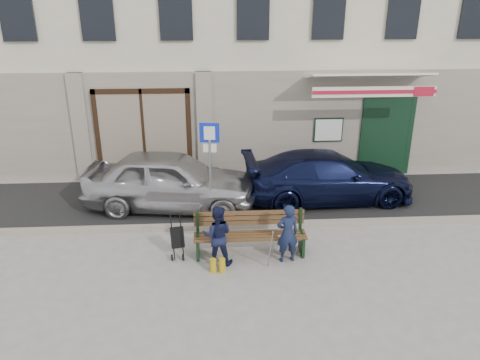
{
  "coord_description": "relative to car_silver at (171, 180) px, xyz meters",
  "views": [
    {
      "loc": [
        -1.17,
        -8.53,
        5.26
      ],
      "look_at": [
        -0.56,
        1.6,
        1.2
      ],
      "focal_mm": 35.0,
      "sensor_mm": 36.0,
      "label": 1
    }
  ],
  "objects": [
    {
      "name": "bench",
      "position": [
        1.81,
        -2.51,
        -0.3
      ],
      "size": [
        2.4,
        1.17,
        0.98
      ],
      "color": "brown",
      "rests_on": "ground"
    },
    {
      "name": "car_silver",
      "position": [
        0.0,
        0.0,
        0.0
      ],
      "size": [
        4.66,
        2.37,
        1.52
      ],
      "primitive_type": "imported",
      "rotation": [
        0.0,
        0.0,
        1.44
      ],
      "color": "#B4B4B9",
      "rests_on": "ground"
    },
    {
      "name": "car_navy",
      "position": [
        4.2,
        0.26,
        -0.09
      ],
      "size": [
        4.69,
        2.12,
        1.33
      ],
      "primitive_type": "imported",
      "rotation": [
        0.0,
        0.0,
        1.63
      ],
      "color": "black",
      "rests_on": "ground"
    },
    {
      "name": "ground",
      "position": [
        2.28,
        -2.78,
        -0.76
      ],
      "size": [
        80.0,
        80.0,
        0.0
      ],
      "primitive_type": "plane",
      "color": "#9E9991",
      "rests_on": "ground"
    },
    {
      "name": "building",
      "position": [
        2.29,
        5.67,
        4.21
      ],
      "size": [
        20.0,
        8.27,
        10.0
      ],
      "color": "beige",
      "rests_on": "ground"
    },
    {
      "name": "man",
      "position": [
        2.61,
        -2.83,
        -0.12
      ],
      "size": [
        0.52,
        0.39,
        1.29
      ],
      "primitive_type": "imported",
      "rotation": [
        0.0,
        0.0,
        3.32
      ],
      "color": "#161F3D",
      "rests_on": "ground"
    },
    {
      "name": "curb",
      "position": [
        2.28,
        -1.28,
        -0.7
      ],
      "size": [
        60.0,
        0.18,
        0.12
      ],
      "primitive_type": "cube",
      "color": "#9E9384",
      "rests_on": "ground"
    },
    {
      "name": "woman",
      "position": [
        1.16,
        -2.83,
        -0.11
      ],
      "size": [
        0.68,
        0.55,
        1.29
      ],
      "primitive_type": "imported",
      "rotation": [
        0.0,
        0.0,
        3.03
      ],
      "color": "#141938",
      "rests_on": "ground"
    },
    {
      "name": "parking_sign",
      "position": [
        1.04,
        -0.85,
        0.89
      ],
      "size": [
        0.46,
        0.1,
        2.49
      ],
      "rotation": [
        0.0,
        0.0,
        -0.12
      ],
      "color": "gray",
      "rests_on": "ground"
    },
    {
      "name": "stroller",
      "position": [
        0.31,
        -2.5,
        -0.34
      ],
      "size": [
        0.32,
        0.42,
        0.95
      ],
      "rotation": [
        0.0,
        0.0,
        0.22
      ],
      "color": "black",
      "rests_on": "ground"
    },
    {
      "name": "asphalt_lane",
      "position": [
        2.28,
        0.32,
        -0.76
      ],
      "size": [
        60.0,
        3.2,
        0.01
      ],
      "primitive_type": "cube",
      "color": "#282828",
      "rests_on": "ground"
    }
  ]
}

